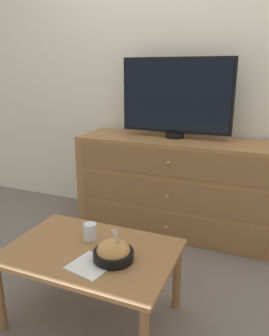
% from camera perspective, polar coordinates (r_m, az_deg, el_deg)
% --- Properties ---
extents(ground_plane, '(12.00, 12.00, 0.00)m').
position_cam_1_polar(ground_plane, '(2.95, 8.28, -8.37)').
color(ground_plane, '#70665B').
extents(wall_back, '(12.00, 0.05, 2.60)m').
position_cam_1_polar(wall_back, '(2.70, 9.62, 17.70)').
color(wall_back, silver).
rests_on(wall_back, ground_plane).
extents(dresser, '(1.53, 0.46, 0.74)m').
position_cam_1_polar(dresser, '(2.58, 7.22, -3.13)').
color(dresser, '#9E6B3D').
rests_on(dresser, ground_plane).
extents(tv, '(0.84, 0.14, 0.59)m').
position_cam_1_polar(tv, '(2.51, 7.29, 12.14)').
color(tv, black).
rests_on(tv, dresser).
extents(coffee_table, '(0.83, 0.56, 0.40)m').
position_cam_1_polar(coffee_table, '(1.70, -7.56, -15.61)').
color(coffee_table, '#9E6B3D').
rests_on(coffee_table, ground_plane).
extents(takeout_bowl, '(0.19, 0.19, 0.19)m').
position_cam_1_polar(takeout_bowl, '(1.56, -3.69, -14.46)').
color(takeout_bowl, black).
rests_on(takeout_bowl, coffee_table).
extents(drink_cup, '(0.07, 0.07, 0.09)m').
position_cam_1_polar(drink_cup, '(1.74, -7.74, -11.05)').
color(drink_cup, beige).
rests_on(drink_cup, coffee_table).
extents(napkin, '(0.20, 0.20, 0.00)m').
position_cam_1_polar(napkin, '(1.55, -7.65, -16.41)').
color(napkin, white).
rests_on(napkin, coffee_table).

